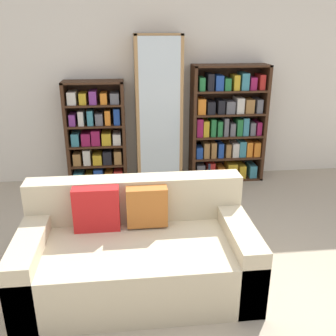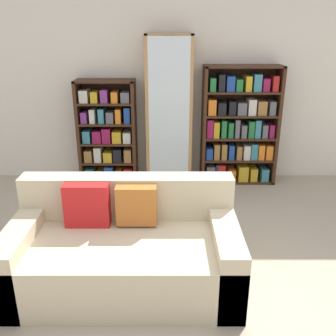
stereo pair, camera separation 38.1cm
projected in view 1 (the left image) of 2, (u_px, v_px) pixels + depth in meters
ground_plane at (205, 313)px, 2.71m from camera, size 16.00×16.00×0.00m
wall_back at (165, 76)px, 4.77m from camera, size 6.60×0.06×2.70m
couch at (137, 253)px, 2.94m from camera, size 1.76×0.92×0.79m
bookshelf_left at (97, 137)px, 4.75m from camera, size 0.74×0.32×1.33m
display_cabinet at (159, 112)px, 4.70m from camera, size 0.57×0.36×1.87m
bookshelf_right at (227, 126)px, 4.89m from camera, size 0.96×0.32×1.51m
wine_bottle at (209, 181)px, 4.63m from camera, size 0.08×0.08×0.38m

